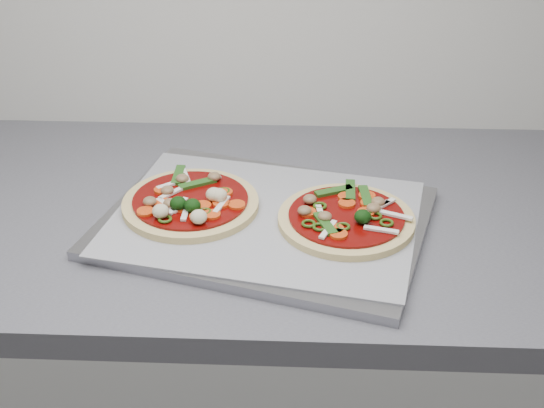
{
  "coord_description": "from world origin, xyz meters",
  "views": [
    {
      "loc": [
        -0.09,
        0.32,
        1.49
      ],
      "look_at": [
        -0.14,
        1.26,
        0.93
      ],
      "focal_mm": 50.0,
      "sensor_mm": 36.0,
      "label": 1
    }
  ],
  "objects": [
    {
      "name": "baking_tray",
      "position": [
        -0.15,
        1.25,
        0.91
      ],
      "size": [
        0.53,
        0.44,
        0.01
      ],
      "primitive_type": "cube",
      "rotation": [
        0.0,
        0.0,
        -0.28
      ],
      "color": "#929297",
      "rests_on": "countertop"
    },
    {
      "name": "countertop",
      "position": [
        0.0,
        1.3,
        0.88
      ],
      "size": [
        3.6,
        0.6,
        0.04
      ],
      "primitive_type": "cube",
      "color": "slate",
      "rests_on": "base_cabinet"
    },
    {
      "name": "pizza_left",
      "position": [
        -0.26,
        1.27,
        0.93
      ],
      "size": [
        0.24,
        0.24,
        0.03
      ],
      "rotation": [
        0.0,
        0.0,
        -0.2
      ],
      "color": "#DCC17C",
      "rests_on": "parchment"
    },
    {
      "name": "pizza_right",
      "position": [
        -0.03,
        1.24,
        0.93
      ],
      "size": [
        0.23,
        0.23,
        0.03
      ],
      "rotation": [
        0.0,
        0.0,
        -0.18
      ],
      "color": "#DCC17C",
      "rests_on": "parchment"
    },
    {
      "name": "parchment",
      "position": [
        -0.15,
        1.25,
        0.92
      ],
      "size": [
        0.48,
        0.39,
        0.0
      ],
      "primitive_type": "cube",
      "rotation": [
        0.0,
        0.0,
        -0.2
      ],
      "color": "#9A9A9F",
      "rests_on": "baking_tray"
    }
  ]
}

